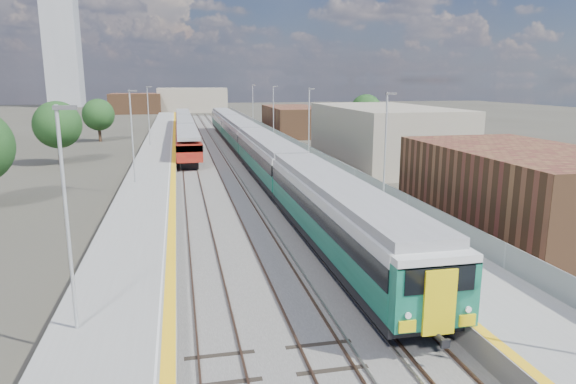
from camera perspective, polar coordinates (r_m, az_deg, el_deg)
name	(u,v)px	position (r m, az deg, el deg)	size (l,w,h in m)	color
ground	(237,161)	(60.23, -5.71, 3.42)	(320.00, 320.00, 0.00)	#47443A
ballast_bed	(216,159)	(62.48, -8.02, 3.71)	(10.50, 155.00, 0.06)	#565451
tracks	(220,156)	(64.17, -7.60, 4.01)	(8.96, 160.00, 0.17)	#4C3323
platform_right	(277,153)	(63.37, -1.21, 4.41)	(4.70, 155.00, 8.52)	slate
platform_left	(158,156)	(62.30, -14.30, 3.88)	(4.30, 155.00, 8.52)	slate
buildings	(132,75)	(148.21, -16.97, 12.35)	(72.00, 185.50, 40.00)	brown
green_train	(252,143)	(58.04, -4.05, 5.50)	(3.09, 85.82, 3.40)	black
red_train	(185,128)	(80.68, -11.38, 6.95)	(2.74, 55.53, 3.45)	black
tree_b	(57,125)	(62.55, -24.24, 6.82)	(5.20, 5.20, 7.04)	#382619
tree_c	(98,115)	(84.18, -20.32, 8.05)	(4.81, 4.81, 6.52)	#382619
tree_d	(366,110)	(86.45, 8.65, 8.98)	(5.19, 5.19, 7.03)	#382619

